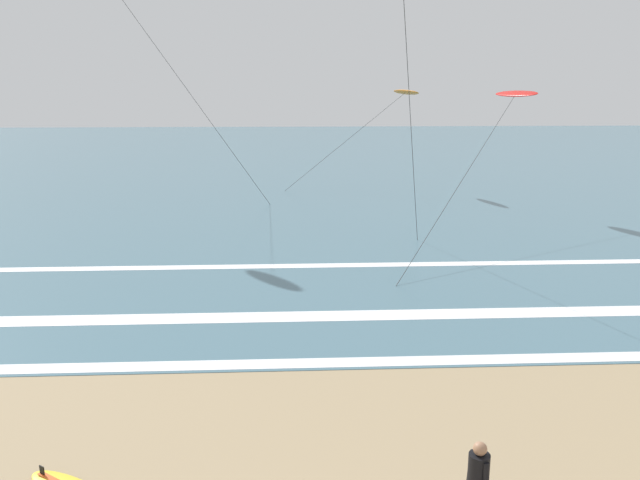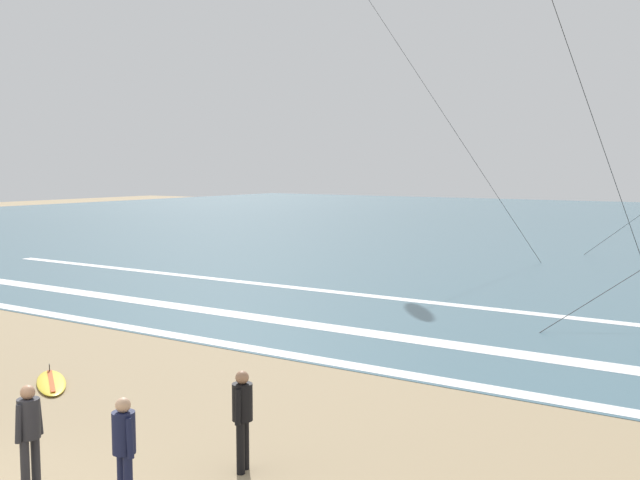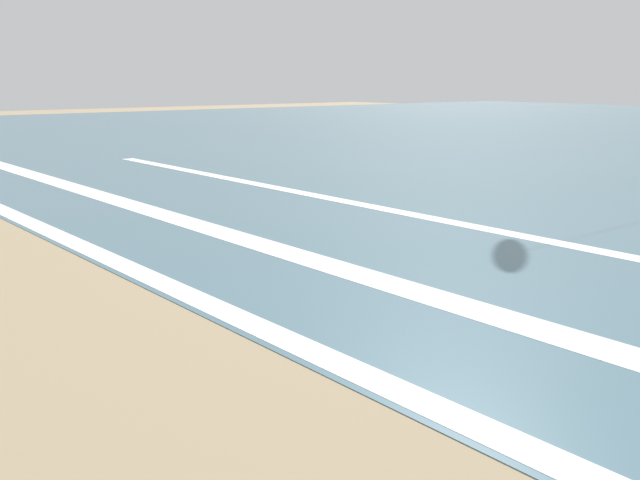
# 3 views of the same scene
# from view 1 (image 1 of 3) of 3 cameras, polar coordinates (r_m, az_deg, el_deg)

# --- Properties ---
(ocean_surface) EXTENTS (140.00, 90.00, 0.01)m
(ocean_surface) POSITION_cam_1_polar(r_m,az_deg,el_deg) (59.37, -1.97, 7.39)
(ocean_surface) COLOR #476B7A
(ocean_surface) RESTS_ON ground
(wave_foam_shoreline) EXTENTS (44.21, 0.55, 0.01)m
(wave_foam_shoreline) POSITION_cam_1_polar(r_m,az_deg,el_deg) (16.05, 6.17, -10.84)
(wave_foam_shoreline) COLOR white
(wave_foam_shoreline) RESTS_ON ocean_surface
(wave_foam_mid_break) EXTENTS (52.79, 0.85, 0.01)m
(wave_foam_mid_break) POSITION_cam_1_polar(r_m,az_deg,el_deg) (18.85, -2.02, -6.91)
(wave_foam_mid_break) COLOR white
(wave_foam_mid_break) RESTS_ON ocean_surface
(wave_foam_outer_break) EXTENTS (52.87, 0.55, 0.01)m
(wave_foam_outer_break) POSITION_cam_1_polar(r_m,az_deg,el_deg) (24.10, 3.87, -2.26)
(wave_foam_outer_break) COLOR white
(wave_foam_outer_break) RESTS_ON ocean_surface
(kite_orange_low_near) EXTENTS (8.49, 3.29, 6.44)m
(kite_orange_low_near) POSITION_cam_1_polar(r_m,az_deg,el_deg) (40.99, 7.70, 13.04)
(kite_orange_low_near) COLOR orange
(kite_orange_low_near) RESTS_ON ground
(kite_red_far_left) EXTENTS (8.92, 13.81, 6.46)m
(kite_red_far_left) POSITION_cam_1_polar(r_m,az_deg,el_deg) (34.41, 17.21, 12.42)
(kite_red_far_left) COLOR red
(kite_red_far_left) RESTS_ON ground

